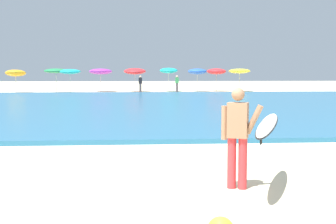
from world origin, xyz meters
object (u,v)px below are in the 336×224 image
Objects in this scene: beach_umbrella_5 at (169,71)px; beachgoer_near_row_left at (140,84)px; surfer_with_board at (251,130)px; beach_umbrella_4 at (135,71)px; beach_umbrella_2 at (70,72)px; beach_umbrella_6 at (197,71)px; beach_umbrella_8 at (239,71)px; beach_umbrella_0 at (16,73)px; beachgoer_near_row_mid at (177,83)px; beach_umbrella_3 at (101,72)px; beach_umbrella_1 at (56,71)px; beach_umbrella_7 at (216,71)px.

beach_umbrella_5 is 1.49× the size of beachgoer_near_row_left.
beach_umbrella_4 is (-1.90, 35.75, 0.94)m from surfer_with_board.
beach_umbrella_6 is at bearing 9.40° from beach_umbrella_2.
beach_umbrella_4 is at bearing -177.44° from beach_umbrella_8.
beach_umbrella_5 is at bearing 178.14° from beach_umbrella_8.
beachgoer_near_row_left is at bearing -4.12° from beach_umbrella_2.
beachgoer_near_row_mid is at bearing 1.40° from beach_umbrella_0.
beachgoer_near_row_mid is at bearing 86.64° from surfer_with_board.
beach_umbrella_5 reaches higher than beach_umbrella_4.
beachgoer_near_row_mid is (0.72, -1.00, -1.19)m from beach_umbrella_5.
beach_umbrella_3 is (7.60, 1.44, 0.14)m from beach_umbrella_0.
beach_umbrella_4 is 6.11m from beach_umbrella_6.
beach_umbrella_4 is (5.89, 1.24, 0.03)m from beach_umbrella_2.
surfer_with_board is at bearing -93.36° from beachgoer_near_row_mid.
beach_umbrella_2 is (-7.79, 34.52, 0.91)m from surfer_with_board.
beach_umbrella_5 is (9.15, 1.92, 0.10)m from beach_umbrella_2.
beach_umbrella_8 is at bearing -1.29° from beach_umbrella_3.
beach_umbrella_1 is 0.96× the size of beach_umbrella_4.
beach_umbrella_8 is (2.17, -0.57, 0.03)m from beach_umbrella_7.
beach_umbrella_1 is 0.96× the size of beach_umbrella_5.
beach_umbrella_6 is (4.16, 36.50, 0.92)m from surfer_with_board.
beach_umbrella_5 is 2.81m from beach_umbrella_6.
beach_umbrella_4 is at bearing 106.26° from beachgoer_near_row_left.
beach_umbrella_2 is 9.35m from beach_umbrella_5.
beachgoer_near_row_left is at bearing -33.07° from beach_umbrella_3.
beach_umbrella_1 reaches higher than beachgoer_near_row_left.
beach_umbrella_3 is at bearing 98.06° from surfer_with_board.
beachgoer_near_row_mid is (2.08, 35.43, -0.18)m from surfer_with_board.
beach_umbrella_7 is (11.25, 0.27, 0.01)m from beach_umbrella_3.
beach_umbrella_3 is (-5.17, 36.51, 0.92)m from surfer_with_board.
beach_umbrella_2 is 9.97m from beachgoer_near_row_mid.
beach_umbrella_8 is (16.04, 1.69, 0.05)m from beach_umbrella_2.
beach_umbrella_7 is at bearing 5.18° from beach_umbrella_0.
beach_umbrella_4 is (10.87, 0.68, 0.16)m from beach_umbrella_0.
beach_umbrella_4 reaches higher than beach_umbrella_0.
beachgoer_near_row_mid is (-2.08, -1.06, -1.10)m from beach_umbrella_6.
beach_umbrella_7 is at bearing 19.99° from beachgoer_near_row_left.
beach_umbrella_5 is 4.74m from beach_umbrella_7.
beach_umbrella_6 is 1.41× the size of beachgoer_near_row_left.
beach_umbrella_3 is 1.01× the size of beach_umbrella_6.
beachgoer_near_row_left is (-7.48, -2.72, -1.11)m from beach_umbrella_7.
beach_umbrella_6 is (2.81, 0.06, -0.09)m from beach_umbrella_5.
beach_umbrella_0 is 10.89m from beach_umbrella_4.
beach_umbrella_3 reaches higher than beach_umbrella_2.
beach_umbrella_4 reaches higher than beach_umbrella_3.
beach_umbrella_4 is 10.16m from beach_umbrella_8.
beach_umbrella_5 reaches higher than beach_umbrella_6.
beach_umbrella_8 is at bearing 77.17° from surfer_with_board.
beach_umbrella_3 reaches higher than beachgoer_near_row_mid.
beach_umbrella_1 is 1.03× the size of beach_umbrella_2.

